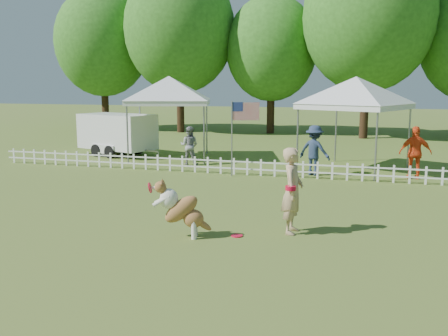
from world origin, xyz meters
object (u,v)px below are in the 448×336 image
Objects in this scene: handler at (292,191)px; flag_pole at (232,139)px; frisbee_on_turf at (237,236)px; spectator_a at (189,146)px; canopy_tent_right at (354,125)px; cargo_trailer at (117,134)px; canopy_tent_left at (170,119)px; spectator_b at (314,150)px; dog at (182,209)px; spectator_c at (415,153)px.

flag_pole is (-3.11, 6.19, 0.39)m from handler.
handler is 7.45× the size of frisbee_on_turf.
spectator_a is (-4.36, 8.79, 0.77)m from frisbee_on_turf.
canopy_tent_right reaches higher than cargo_trailer.
handler is 11.83m from canopy_tent_left.
cargo_trailer is at bearing -162.69° from canopy_tent_right.
spectator_b is at bearing 2.25° from flag_pole.
canopy_tent_right reaches higher than dog.
canopy_tent_left is (-4.69, 10.59, 1.13)m from dog.
spectator_a is (1.43, -1.40, -0.97)m from canopy_tent_left.
spectator_a is at bearing 34.46° from handler.
handler is 8.13m from spectator_c.
spectator_b is 3.42m from spectator_c.
flag_pole is at bearing -58.52° from canopy_tent_left.
canopy_tent_right reaches higher than frisbee_on_turf.
canopy_tent_right is 4.84m from flag_pole.
canopy_tent_left reaches higher than frisbee_on_turf.
cargo_trailer reaches higher than frisbee_on_turf.
spectator_c is (3.07, 7.53, -0.04)m from handler.
canopy_tent_left reaches higher than cargo_trailer.
flag_pole is 1.49× the size of spectator_b.
spectator_b is at bearing 84.52° from frisbee_on_turf.
handler is 1.21× the size of spectator_a.
spectator_b is at bearing 166.80° from spectator_a.
spectator_b is at bearing -107.54° from canopy_tent_right.
handler is 7.28m from spectator_b.
handler is at bearing 112.27° from spectator_b.
dog is 0.79× the size of spectator_a.
canopy_tent_left is 5.10m from flag_pole.
dog is at bearing -84.61° from canopy_tent_right.
spectator_a is 0.87× the size of spectator_b.
frisbee_on_turf is 0.14× the size of spectator_b.
frisbee_on_turf is 0.07× the size of canopy_tent_right.
spectator_c is at bearing 7.64° from cargo_trailer.
dog is 0.28× the size of cargo_trailer.
spectator_a is at bearing 9.47° from spectator_b.
flag_pole reaches higher than frisbee_on_turf.
canopy_tent_left is 6.99m from spectator_b.
spectator_c is at bearing -7.27° from canopy_tent_right.
dog is at bearing -37.60° from cargo_trailer.
frisbee_on_turf is 0.14× the size of spectator_c.
dog is at bearing -101.88° from flag_pole.
canopy_tent_right is at bearing -35.23° from spectator_c.
handler reaches higher than spectator_b.
dog is at bearing 106.49° from spectator_a.
cargo_trailer is at bearing 131.28° from flag_pole.
handler is 1.53× the size of dog.
canopy_tent_right is 2.21× the size of spectator_a.
spectator_b reaches higher than frisbee_on_turf.
frisbee_on_turf is at bearing 104.14° from spectator_b.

